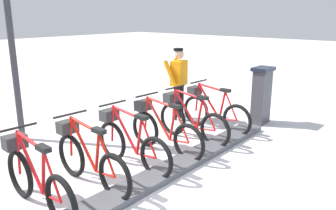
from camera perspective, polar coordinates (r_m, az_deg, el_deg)
The scene contains 11 objects.
ground_plane at distance 5.16m, azimuth -3.09°, elevation -12.91°, with size 60.00×60.00×0.00m, color silver.
dock_rail_base at distance 5.14m, azimuth -3.10°, elevation -12.42°, with size 0.44×6.45×0.10m, color #47474C.
payment_kiosk at distance 7.91m, azimuth 15.30°, elevation 1.70°, with size 0.36×0.52×1.28m.
bike_docked_0 at distance 7.31m, azimuth 7.45°, elevation -0.90°, with size 1.72×0.54×1.02m.
bike_docked_1 at distance 6.67m, azimuth 3.67°, elevation -2.36°, with size 1.72×0.54×1.02m.
bike_docked_2 at distance 6.07m, azimuth -0.89°, elevation -4.10°, with size 1.72×0.54×1.02m.
bike_docked_3 at distance 5.52m, azimuth -6.43°, elevation -6.17°, with size 1.72×0.54×1.02m.
bike_docked_4 at distance 5.05m, azimuth -13.15°, elevation -8.59°, with size 1.72×0.54×1.02m.
bike_docked_5 at distance 4.67m, azimuth -21.23°, elevation -11.29°, with size 1.72×0.54×1.02m.
worker_near_rack at distance 7.89m, azimuth 1.76°, elevation 4.00°, with size 0.50×0.68×1.66m.
lamp_post at distance 7.02m, azimuth -25.08°, elevation 13.51°, with size 0.32×0.32×3.62m.
Camera 1 is at (-3.15, 3.30, 2.42)m, focal length 36.59 mm.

